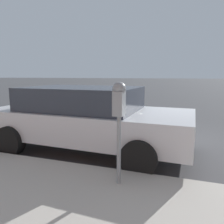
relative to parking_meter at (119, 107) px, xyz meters
name	(u,v)px	position (x,y,z in m)	size (l,w,h in m)	color
ground_plane	(169,142)	(2.65, -0.53, -1.25)	(220.00, 220.00, 0.00)	#424244
parking_meter	(119,107)	(0.00, 0.00, 0.00)	(0.21, 0.19, 1.48)	gray
car_silver	(87,117)	(1.56, 1.22, -0.49)	(2.25, 4.54, 1.43)	#B7BABF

